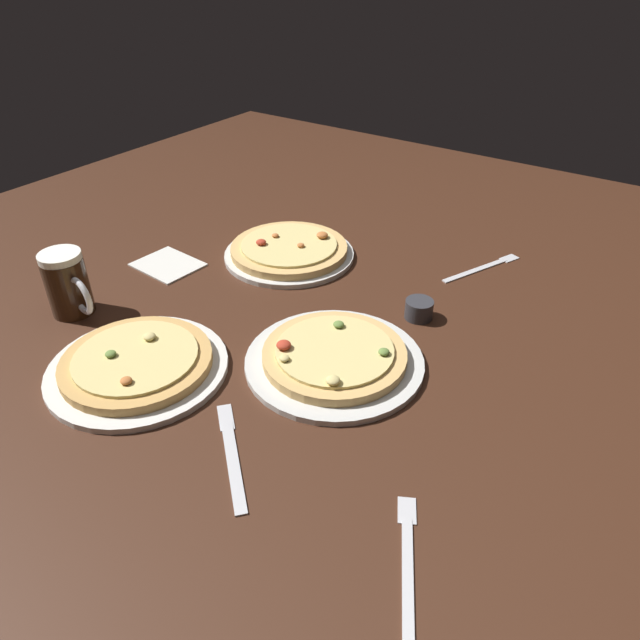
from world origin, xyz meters
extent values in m
cube|color=#3D2114|center=(0.00, 0.00, -0.01)|extent=(2.40, 2.40, 0.03)
cylinder|color=silver|center=(0.09, -0.08, 0.01)|extent=(0.33, 0.33, 0.01)
cylinder|color=tan|center=(0.09, -0.08, 0.02)|extent=(0.26, 0.26, 0.02)
cylinder|color=#DBC67A|center=(0.09, -0.08, 0.03)|extent=(0.22, 0.22, 0.01)
ellipsoid|color=#DBC67A|center=(0.14, -0.16, 0.04)|extent=(0.02, 0.02, 0.01)
ellipsoid|color=#DBC67A|center=(0.03, -0.16, 0.04)|extent=(0.02, 0.02, 0.01)
ellipsoid|color=olive|center=(0.06, -0.02, 0.04)|extent=(0.02, 0.02, 0.01)
ellipsoid|color=#B73823|center=(0.01, -0.13, 0.04)|extent=(0.03, 0.03, 0.01)
ellipsoid|color=olive|center=(0.17, -0.04, 0.04)|extent=(0.02, 0.02, 0.01)
cylinder|color=silver|center=(-0.23, 0.21, 0.01)|extent=(0.31, 0.31, 0.01)
cylinder|color=tan|center=(-0.23, 0.21, 0.02)|extent=(0.28, 0.28, 0.02)
cylinder|color=#DBC67A|center=(-0.23, 0.21, 0.03)|extent=(0.23, 0.23, 0.01)
ellipsoid|color=#C67038|center=(-0.20, 0.21, 0.04)|extent=(0.02, 0.02, 0.01)
ellipsoid|color=#C67038|center=(-0.28, 0.22, 0.04)|extent=(0.02, 0.02, 0.01)
ellipsoid|color=#B73823|center=(-0.29, 0.17, 0.04)|extent=(0.02, 0.02, 0.01)
ellipsoid|color=#C67038|center=(-0.19, 0.28, 0.04)|extent=(0.03, 0.03, 0.01)
cylinder|color=silver|center=(-0.19, -0.30, 0.01)|extent=(0.32, 0.32, 0.01)
cylinder|color=tan|center=(-0.19, -0.30, 0.02)|extent=(0.27, 0.27, 0.02)
cylinder|color=#DBC67A|center=(-0.19, -0.30, 0.03)|extent=(0.22, 0.22, 0.01)
ellipsoid|color=#DBC67A|center=(-0.21, -0.25, 0.04)|extent=(0.02, 0.02, 0.01)
ellipsoid|color=#C67038|center=(-0.14, -0.36, 0.04)|extent=(0.02, 0.02, 0.01)
ellipsoid|color=olive|center=(-0.23, -0.32, 0.04)|extent=(0.02, 0.02, 0.01)
cylinder|color=black|center=(-0.46, -0.24, 0.06)|extent=(0.08, 0.08, 0.12)
cylinder|color=white|center=(-0.46, -0.24, 0.13)|extent=(0.08, 0.08, 0.01)
torus|color=silver|center=(-0.40, -0.25, 0.06)|extent=(0.08, 0.02, 0.08)
cylinder|color=#333338|center=(0.14, 0.15, 0.02)|extent=(0.06, 0.06, 0.04)
cube|color=silver|center=(-0.45, 0.01, 0.00)|extent=(0.16, 0.13, 0.01)
cube|color=silver|center=(0.16, 0.40, 0.00)|extent=(0.09, 0.19, 0.01)
cube|color=silver|center=(0.21, 0.50, 0.00)|extent=(0.04, 0.05, 0.00)
cube|color=silver|center=(0.10, -0.37, 0.00)|extent=(0.15, 0.13, 0.01)
cube|color=silver|center=(0.02, -0.30, 0.00)|extent=(0.06, 0.06, 0.00)
cube|color=silver|center=(0.40, -0.39, 0.00)|extent=(0.10, 0.18, 0.01)
cube|color=silver|center=(0.35, -0.29, 0.00)|extent=(0.04, 0.05, 0.00)
camera|label=1|loc=(0.54, -0.78, 0.66)|focal=32.64mm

